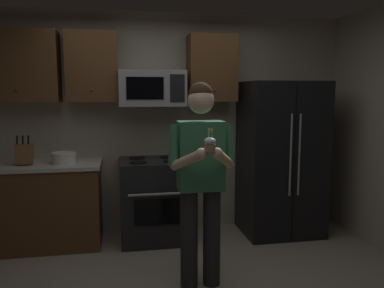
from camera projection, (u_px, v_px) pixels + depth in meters
wall_back at (163, 123)px, 4.71m from camera, size 4.40×0.10×2.60m
oven_range at (154, 200)px, 4.41m from camera, size 0.76×0.70×0.93m
microwave at (152, 88)px, 4.36m from camera, size 0.74×0.41×0.40m
refrigerator at (281, 158)px, 4.59m from camera, size 0.90×0.75×1.80m
cabinet_row_upper at (99, 67)px, 4.28m from camera, size 2.78×0.36×0.76m
counter_left at (34, 205)px, 4.20m from camera, size 1.44×0.66×0.92m
knife_block at (24, 154)px, 4.06m from camera, size 0.16×0.15×0.32m
bowl_large_white at (64, 158)px, 4.15m from camera, size 0.26×0.26×0.12m
person at (201, 174)px, 3.26m from camera, size 0.60×0.48×1.76m
cupcake at (210, 144)px, 2.90m from camera, size 0.09×0.09×0.17m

